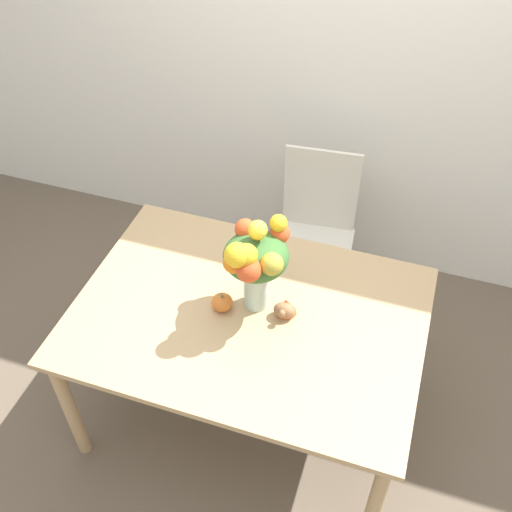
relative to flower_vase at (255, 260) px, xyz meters
name	(u,v)px	position (x,y,z in m)	size (l,w,h in m)	color
ground_plane	(249,407)	(-0.02, -0.05, -1.01)	(12.00, 12.00, 0.00)	brown
wall_back	(333,42)	(-0.02, 1.26, 0.34)	(8.00, 0.06, 2.70)	white
dining_table	(248,325)	(-0.02, -0.05, -0.36)	(1.47, 1.04, 0.73)	tan
flower_vase	(255,260)	(0.00, 0.00, 0.00)	(0.27, 0.32, 0.46)	#B2CCBC
pumpkin	(222,302)	(-0.13, -0.06, -0.24)	(0.09, 0.09, 0.08)	orange
turkey_figurine	(285,308)	(0.13, 0.00, -0.24)	(0.09, 0.12, 0.08)	#936642
dining_chair_near_window	(315,234)	(0.07, 0.80, -0.53)	(0.46, 0.46, 0.94)	silver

